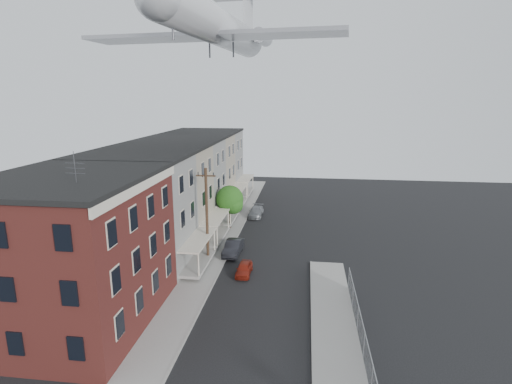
% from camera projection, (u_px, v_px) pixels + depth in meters
% --- Properties ---
extents(sidewalk_left, '(3.00, 62.00, 0.12)m').
position_uv_depth(sidewalk_left, '(222.00, 239.00, 43.48)').
color(sidewalk_left, gray).
rests_on(sidewalk_left, ground).
extents(sidewalk_right, '(3.00, 26.00, 0.12)m').
position_uv_depth(sidewalk_right, '(336.00, 347.00, 24.77)').
color(sidewalk_right, gray).
rests_on(sidewalk_right, ground).
extents(curb_left, '(0.15, 62.00, 0.14)m').
position_uv_depth(curb_left, '(235.00, 240.00, 43.30)').
color(curb_left, gray).
rests_on(curb_left, ground).
extents(curb_right, '(0.15, 26.00, 0.14)m').
position_uv_depth(curb_right, '(313.00, 345.00, 24.94)').
color(curb_right, gray).
rests_on(curb_right, ground).
extents(corner_building, '(10.31, 12.30, 12.15)m').
position_uv_depth(corner_building, '(73.00, 251.00, 26.69)').
color(corner_building, '#3D1713').
rests_on(corner_building, ground).
extents(row_house_a, '(11.98, 7.00, 10.30)m').
position_uv_depth(row_house_a, '(134.00, 212.00, 35.86)').
color(row_house_a, slate).
rests_on(row_house_a, ground).
extents(row_house_b, '(11.98, 7.00, 10.30)m').
position_uv_depth(row_house_b, '(161.00, 194.00, 42.62)').
color(row_house_b, '#6D6456').
rests_on(row_house_b, ground).
extents(row_house_c, '(11.98, 7.00, 10.30)m').
position_uv_depth(row_house_c, '(181.00, 181.00, 49.38)').
color(row_house_c, slate).
rests_on(row_house_c, ground).
extents(row_house_d, '(11.98, 7.00, 10.30)m').
position_uv_depth(row_house_d, '(197.00, 171.00, 56.13)').
color(row_house_d, '#6D6456').
rests_on(row_house_d, ground).
extents(row_house_e, '(11.98, 7.00, 10.30)m').
position_uv_depth(row_house_e, '(208.00, 163.00, 62.89)').
color(row_house_e, slate).
rests_on(row_house_e, ground).
extents(chainlink_fence, '(0.06, 18.06, 1.90)m').
position_uv_depth(chainlink_fence, '(364.00, 345.00, 23.40)').
color(chainlink_fence, gray).
rests_on(chainlink_fence, ground).
extents(utility_pole, '(1.80, 0.26, 9.00)m').
position_uv_depth(utility_pole, '(207.00, 214.00, 36.64)').
color(utility_pole, black).
rests_on(utility_pole, ground).
extents(street_tree, '(3.22, 3.20, 5.20)m').
position_uv_depth(street_tree, '(231.00, 201.00, 46.46)').
color(street_tree, black).
rests_on(street_tree, ground).
extents(car_near, '(1.29, 3.13, 1.06)m').
position_uv_depth(car_near, '(244.00, 269.00, 34.94)').
color(car_near, maroon).
rests_on(car_near, ground).
extents(car_mid, '(1.62, 4.22, 1.37)m').
position_uv_depth(car_mid, '(233.00, 247.00, 39.47)').
color(car_mid, black).
rests_on(car_mid, ground).
extents(car_far, '(1.81, 4.25, 1.22)m').
position_uv_depth(car_far, '(256.00, 212.00, 52.08)').
color(car_far, slate).
rests_on(car_far, ground).
extents(airplane, '(24.11, 27.54, 7.94)m').
position_uv_depth(airplane, '(220.00, 28.00, 37.44)').
color(airplane, silver).
rests_on(airplane, ground).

